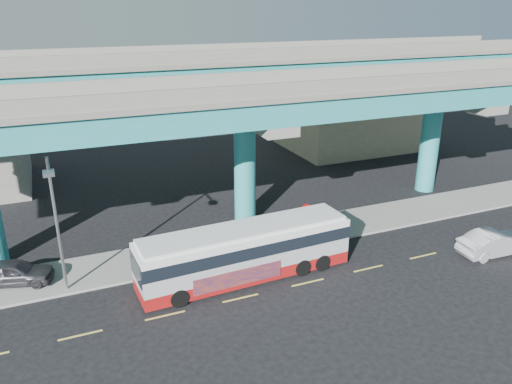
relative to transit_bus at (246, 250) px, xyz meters
name	(u,v)px	position (x,y,z in m)	size (l,w,h in m)	color
ground	(305,280)	(2.95, -1.56, -1.70)	(120.00, 120.00, 0.00)	black
sidewalk	(265,239)	(2.95, 3.94, -1.63)	(70.00, 4.00, 0.15)	gray
lane_markings	(308,282)	(2.95, -1.86, -1.69)	(58.00, 0.12, 0.01)	#D8C64C
viaduct	(244,91)	(2.95, 7.55, 7.44)	(52.00, 12.40, 11.70)	#207A74
building_beige	(353,114)	(20.95, 21.42, 1.81)	(14.00, 10.23, 7.00)	tan
transit_bus	(246,250)	(0.00, 0.00, 0.00)	(12.21, 3.16, 3.10)	maroon
sedan	(494,243)	(15.06, -3.33, -0.93)	(4.74, 1.87, 1.54)	#A4A5A9
parked_car	(14,272)	(-11.88, 4.06, -0.86)	(4.33, 2.70, 1.38)	#313136
street_lamp	(55,209)	(-9.36, 1.89, 3.27)	(0.50, 2.42, 7.38)	gray
stop_sign	(306,214)	(5.15, 2.62, 0.29)	(0.77, 0.10, 2.55)	gray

